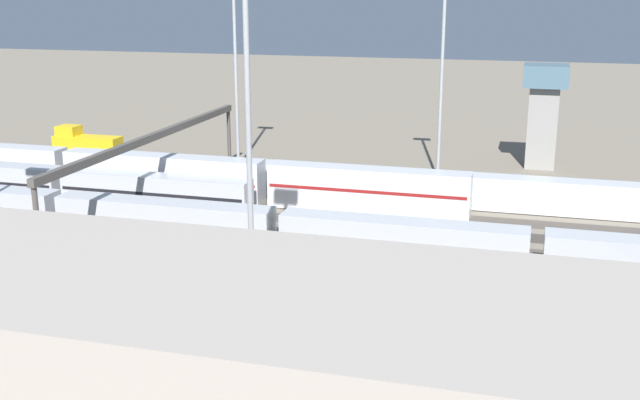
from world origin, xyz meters
The scene contains 22 objects.
ground_plane centered at (0.00, 0.00, 0.00)m, with size 400.00×400.00×0.00m, color #756B5B.
track_bed_0 centered at (0.00, -20.00, 0.06)m, with size 140.00×2.80×0.12m, color #4C443D.
track_bed_1 centered at (0.00, -15.00, 0.06)m, with size 140.00×2.80×0.12m, color #3D3833.
track_bed_2 centered at (0.00, -10.00, 0.06)m, with size 140.00×2.80×0.12m, color #3D3833.
track_bed_3 centered at (0.00, -5.00, 0.06)m, with size 140.00×2.80×0.12m, color #4C443D.
track_bed_4 centered at (0.00, 0.00, 0.06)m, with size 140.00×2.80×0.12m, color #3D3833.
track_bed_5 centered at (0.00, 5.00, 0.06)m, with size 140.00×2.80×0.12m, color #4C443D.
track_bed_6 centered at (0.00, 10.00, 0.06)m, with size 140.00×2.80×0.12m, color #4C443D.
track_bed_7 centered at (0.00, 15.00, 0.06)m, with size 140.00×2.80×0.12m, color #3D3833.
track_bed_8 centered at (0.00, 20.00, 0.06)m, with size 140.00×2.80×0.12m, color #3D3833.
train_on_track_3 centered at (9.17, -5.00, 2.62)m, with size 47.20×3.06×5.00m.
train_on_track_8 centered at (-1.15, 20.00, 2.09)m, with size 90.60×3.00×4.40m.
train_on_track_6 centered at (4.07, 10.00, 2.07)m, with size 139.00×3.00×4.40m.
train_on_track_2 centered at (4.29, -10.00, 2.08)m, with size 114.80×3.00×4.40m.
train_on_track_0 centered at (42.35, -20.00, 2.16)m, with size 10.00×3.00×5.00m.
train_on_track_4 centered at (33.03, 0.00, 2.02)m, with size 47.20×3.06×3.80m.
light_mast_0 centered at (-8.59, -22.78, 17.26)m, with size 2.80×0.70×27.07m.
light_mast_2 centered at (19.52, -22.28, 19.23)m, with size 2.80×0.70×30.71m.
light_mast_3 centered at (0.27, 23.63, 17.99)m, with size 2.80×0.70×28.41m.
signal_gantry centered at (20.76, 0.00, 7.80)m, with size 0.70×45.00×8.80m.
maintenance_shed centered at (-3.69, 47.66, 6.05)m, with size 46.66×14.48×12.10m, color #9E9389.
control_tower centered at (-21.56, -33.88, 8.38)m, with size 6.00×6.00×14.40m.
Camera 1 is at (-20.45, 77.65, 24.68)m, focal length 43.45 mm.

